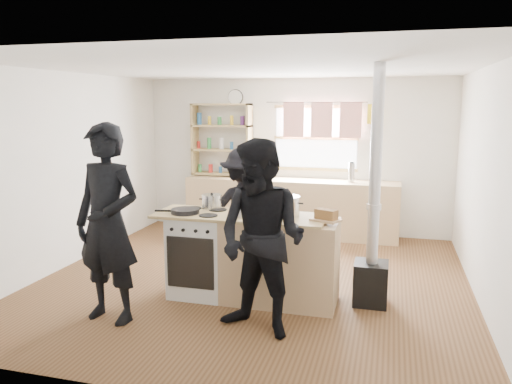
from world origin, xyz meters
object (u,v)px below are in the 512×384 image
roast_tray (250,212)px  flue_heater (372,244)px  skillet_greens (185,211)px  person_near_right (262,239)px  person_far (244,211)px  stockpot_counter (285,206)px  stockpot_stove (212,202)px  bread_board (326,216)px  person_near_left (108,224)px  thermos (351,173)px  cooking_island (253,257)px

roast_tray → flue_heater: (1.27, 0.19, -0.31)m
skillet_greens → person_near_right: (1.03, -0.67, -0.06)m
skillet_greens → person_far: (0.38, 0.93, -0.18)m
stockpot_counter → person_far: bearing=133.0°
stockpot_stove → person_far: (0.19, 0.62, -0.23)m
bread_board → stockpot_counter: bearing=161.7°
person_near_left → person_far: size_ratio=1.23×
flue_heater → person_near_left: bearing=-156.6°
person_near_right → bread_board: bearing=73.9°
roast_tray → person_far: (-0.32, 0.83, -0.19)m
bread_board → roast_tray: bearing=176.5°
skillet_greens → stockpot_stove: (0.19, 0.31, 0.05)m
stockpot_stove → person_near_left: (-0.67, -1.07, -0.05)m
skillet_greens → bread_board: (1.51, 0.05, 0.02)m
thermos → skillet_greens: thermos is taller
bread_board → person_near_left: (-1.98, -0.81, -0.02)m
thermos → person_near_left: (-2.01, -3.64, -0.08)m
cooking_island → bread_board: 0.94m
stockpot_stove → person_near_right: size_ratio=0.13×
person_near_left → person_near_right: person_near_left is taller
bread_board → person_near_left: size_ratio=0.17×
thermos → flue_heater: (0.44, -2.58, -0.39)m
thermos → stockpot_counter: thermos is taller
skillet_greens → stockpot_counter: stockpot_counter is taller
thermos → bread_board: (-0.02, -2.82, -0.07)m
stockpot_counter → person_far: size_ratio=0.20×
stockpot_stove → person_near_left: 1.26m
bread_board → person_far: 1.45m
cooking_island → bread_board: size_ratio=5.84×
bread_board → flue_heater: size_ratio=0.13×
stockpot_stove → person_near_left: person_near_left is taller
stockpot_stove → flue_heater: size_ratio=0.09×
bread_board → person_far: person_far is taller
skillet_greens → person_near_left: person_near_left is taller
cooking_island → person_near_right: 0.94m
bread_board → person_far: bearing=142.2°
flue_heater → person_far: flue_heater is taller
thermos → person_far: person_far is taller
roast_tray → stockpot_counter: stockpot_counter is taller
thermos → stockpot_stove: (-1.34, -2.57, -0.04)m
roast_tray → person_near_right: (0.33, -0.77, -0.07)m
cooking_island → skillet_greens: 0.88m
cooking_island → stockpot_stove: 0.79m
person_near_right → person_far: 1.73m
skillet_greens → person_near_right: size_ratio=0.20×
roast_tray → person_far: person_far is taller
bread_board → person_near_right: 0.87m
cooking_island → roast_tray: (-0.02, -0.00, 0.50)m
cooking_island → stockpot_stove: stockpot_stove is taller
person_near_left → cooking_island: bearing=44.1°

